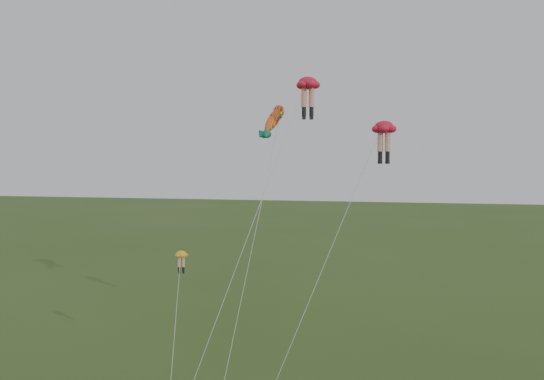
# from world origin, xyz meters

# --- Properties ---
(legs_kite_red_high) EXTENTS (6.30, 10.22, 18.72)m
(legs_kite_red_high) POSITION_xyz_m (2.30, 7.83, 17.89)
(legs_kite_red_high) COLOR red
(legs_kite_red_high) RESTS_ON ground
(legs_kite_red_mid) EXTENTS (6.81, 6.20, 15.42)m
(legs_kite_red_mid) POSITION_xyz_m (7.58, 3.66, 14.64)
(legs_kite_red_mid) COLOR red
(legs_kite_red_mid) RESTS_ON ground
(legs_kite_yellow) EXTENTS (2.19, 6.45, 7.54)m
(legs_kite_yellow) POSITION_xyz_m (-4.30, 1.29, 6.74)
(legs_kite_yellow) COLOR yellow
(legs_kite_yellow) RESTS_ON ground
(fish_kite) EXTENTS (1.69, 12.53, 17.33)m
(fish_kite) POSITION_xyz_m (-0.44, 9.78, 15.92)
(fish_kite) COLOR orange
(fish_kite) RESTS_ON ground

